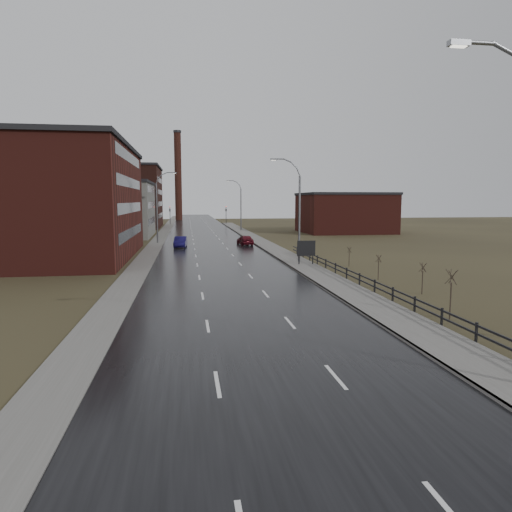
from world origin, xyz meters
name	(u,v)px	position (x,y,z in m)	size (l,w,h in m)	color
ground	(304,435)	(0.00, 0.00, 0.00)	(320.00, 320.00, 0.00)	#2D2819
road	(208,244)	(0.00, 60.00, 0.03)	(14.00, 300.00, 0.06)	black
sidewalk_right	(299,264)	(8.60, 35.00, 0.09)	(3.20, 180.00, 0.18)	#595651
curb_right	(286,264)	(7.08, 35.00, 0.09)	(0.16, 180.00, 0.18)	slate
sidewalk_left	(156,244)	(-8.20, 60.00, 0.06)	(2.40, 260.00, 0.12)	#595651
warehouse_near	(35,201)	(-20.99, 45.00, 6.76)	(22.44, 28.56, 13.50)	#471914
warehouse_mid	(109,209)	(-17.99, 78.00, 5.26)	(16.32, 20.40, 10.50)	slate
warehouse_far	(108,197)	(-22.99, 108.00, 7.76)	(26.52, 24.48, 15.50)	#331611
building_right	(345,213)	(30.30, 82.00, 4.26)	(18.36, 16.32, 8.50)	#471914
smokestack	(178,175)	(-6.00, 150.00, 15.50)	(2.70, 2.70, 30.70)	#331611
streetlight_right_mid	(297,210)	(8.50, 36.00, 5.84)	(3.36, 0.28, 11.35)	slate
streetlight_left	(159,207)	(-7.70, 62.00, 5.84)	(3.36, 0.28, 11.35)	slate
streetlight_right_far	(240,205)	(8.50, 90.00, 5.84)	(3.36, 0.28, 11.35)	slate
guardrail	(379,286)	(10.30, 18.31, 0.71)	(0.10, 53.05, 1.10)	black
shrub_c	(451,293)	(11.72, 11.53, 1.56)	(0.69, 0.73, 2.93)	#382D23
shrub_d	(423,278)	(13.77, 18.48, 1.24)	(0.55, 0.58, 2.34)	#382D23
shrub_e	(379,266)	(13.12, 24.81, 1.17)	(0.52, 0.55, 2.20)	#382D23
shrub_f	(349,256)	(13.43, 32.94, 1.09)	(0.49, 0.51, 2.05)	#382D23
billboard	(306,249)	(9.10, 34.11, 1.77)	(1.97, 0.17, 2.67)	black
traffic_light_left	(170,208)	(-8.00, 120.00, 4.60)	(0.58, 2.73, 5.30)	black
traffic_light_right	(226,208)	(8.00, 120.00, 4.60)	(0.58, 2.73, 5.30)	black
car_near	(181,242)	(-4.28, 54.83, 0.80)	(1.69, 4.83, 1.59)	#130E49
car_far	(245,240)	(5.50, 56.95, 0.79)	(1.87, 4.66, 1.59)	#540E18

